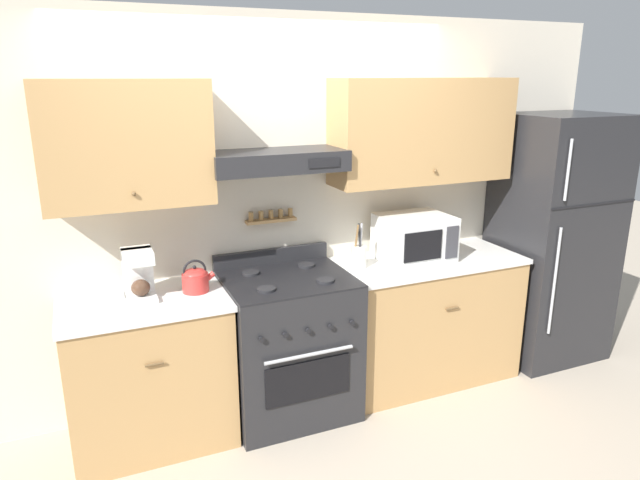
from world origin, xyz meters
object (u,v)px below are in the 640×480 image
at_px(microwave, 414,238).
at_px(tea_kettle, 196,279).
at_px(stove_range, 289,345).
at_px(refrigerator, 553,239).
at_px(utensil_crock, 359,256).
at_px(coffee_maker, 139,273).

bearing_deg(microwave, tea_kettle, -179.33).
xyz_separation_m(stove_range, refrigerator, (2.18, -0.01, 0.47)).
xyz_separation_m(refrigerator, utensil_crock, (-1.66, 0.05, 0.05)).
bearing_deg(coffee_maker, tea_kettle, -5.06).
xyz_separation_m(stove_range, tea_kettle, (-0.57, 0.04, 0.52)).
bearing_deg(coffee_maker, microwave, -0.32).
distance_m(tea_kettle, coffee_maker, 0.33).
height_order(stove_range, microwave, microwave).
distance_m(tea_kettle, microwave, 1.53).
bearing_deg(utensil_crock, refrigerator, -1.79).
distance_m(stove_range, tea_kettle, 0.77).
xyz_separation_m(refrigerator, coffee_maker, (-3.06, 0.08, 0.12)).
xyz_separation_m(refrigerator, microwave, (-1.21, 0.07, 0.13)).
bearing_deg(tea_kettle, coffee_maker, 174.94).
relative_size(coffee_maker, microwave, 0.61).
relative_size(tea_kettle, coffee_maker, 0.69).
height_order(refrigerator, tea_kettle, refrigerator).
relative_size(stove_range, microwave, 2.17).
relative_size(stove_range, utensil_crock, 3.40).
xyz_separation_m(stove_range, utensil_crock, (0.52, 0.04, 0.53)).
bearing_deg(utensil_crock, coffee_maker, 178.86).
bearing_deg(tea_kettle, refrigerator, -1.08).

